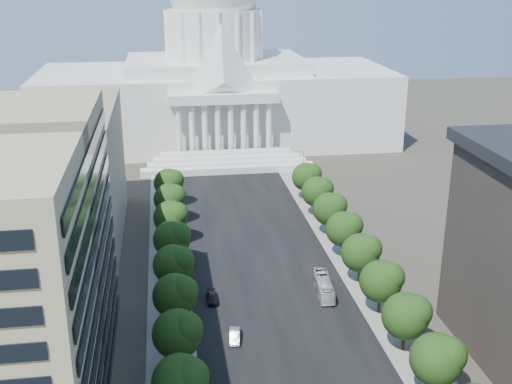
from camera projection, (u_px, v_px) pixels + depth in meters
name	position (u px, v px, depth m)	size (l,w,h in m)	color
road_asphalt	(255.00, 249.00, 140.30)	(30.00, 260.00, 0.01)	black
sidewalk_left	(168.00, 255.00, 137.70)	(8.00, 260.00, 0.02)	gray
sidewalk_right	(339.00, 244.00, 142.91)	(8.00, 260.00, 0.02)	gray
capitol	(216.00, 84.00, 222.23)	(120.00, 56.00, 73.00)	white
office_block_left_far	(28.00, 180.00, 138.09)	(38.00, 52.00, 30.00)	gray
tree_l_c	(182.00, 381.00, 85.16)	(7.79, 7.60, 9.97)	#33261C
tree_l_d	(179.00, 333.00, 96.36)	(7.79, 7.60, 9.97)	#33261C
tree_l_e	(177.00, 295.00, 107.56)	(7.79, 7.60, 9.97)	#33261C
tree_l_f	(175.00, 264.00, 118.76)	(7.79, 7.60, 9.97)	#33261C
tree_l_g	(173.00, 238.00, 129.96)	(7.79, 7.60, 9.97)	#33261C
tree_l_h	(172.00, 217.00, 141.16)	(7.79, 7.60, 9.97)	#33261C
tree_l_i	(171.00, 198.00, 152.36)	(7.79, 7.60, 9.97)	#33261C
tree_l_j	(170.00, 182.00, 163.56)	(7.79, 7.60, 9.97)	#33261C
tree_r_c	(439.00, 358.00, 90.09)	(7.79, 7.60, 9.97)	#33261C
tree_r_d	(408.00, 315.00, 101.29)	(7.79, 7.60, 9.97)	#33261C
tree_r_e	(383.00, 280.00, 112.49)	(7.79, 7.60, 9.97)	#33261C
tree_r_f	(362.00, 252.00, 123.69)	(7.79, 7.60, 9.97)	#33261C
tree_r_g	(345.00, 228.00, 134.89)	(7.79, 7.60, 9.97)	#33261C
tree_r_h	(331.00, 208.00, 146.09)	(7.79, 7.60, 9.97)	#33261C
tree_r_i	(318.00, 191.00, 157.30)	(7.79, 7.60, 9.97)	#33261C
tree_r_j	(308.00, 176.00, 168.50)	(7.79, 7.60, 9.97)	#33261C
streetlight_b	(452.00, 364.00, 89.76)	(2.61, 0.44, 9.00)	gray
streetlight_c	(391.00, 282.00, 113.10)	(2.61, 0.44, 9.00)	gray
streetlight_d	(351.00, 228.00, 136.43)	(2.61, 0.44, 9.00)	gray
streetlight_e	(322.00, 190.00, 159.77)	(2.61, 0.44, 9.00)	gray
streetlight_f	(301.00, 162.00, 183.10)	(2.61, 0.44, 9.00)	gray
car_silver	(235.00, 336.00, 105.91)	(1.68, 4.82, 1.59)	#A1A4A8
car_dark_b	(212.00, 298.00, 118.16)	(2.00, 4.91, 1.43)	black
city_bus	(324.00, 286.00, 120.87)	(2.62, 11.18, 3.11)	silver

